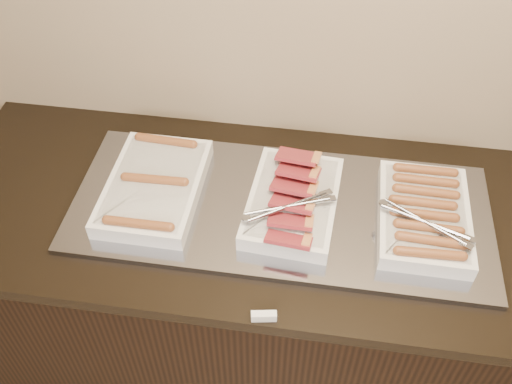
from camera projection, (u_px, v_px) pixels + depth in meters
The scene contains 6 objects.
counter at pixel (279, 297), 1.98m from camera, with size 2.06×0.76×0.90m.
warming_tray at pixel (280, 209), 1.65m from camera, with size 1.20×0.50×0.02m, color gray.
dish_left at pixel (154, 186), 1.66m from camera, with size 0.27×0.40×0.07m.
dish_center at pixel (293, 201), 1.61m from camera, with size 0.28×0.40×0.09m.
dish_right at pixel (424, 216), 1.57m from camera, with size 0.27×0.37×0.08m.
label_holder at pixel (264, 316), 1.40m from camera, with size 0.06×0.02×0.03m, color silver.
Camera 1 is at (0.08, 1.03, 2.14)m, focal length 40.00 mm.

